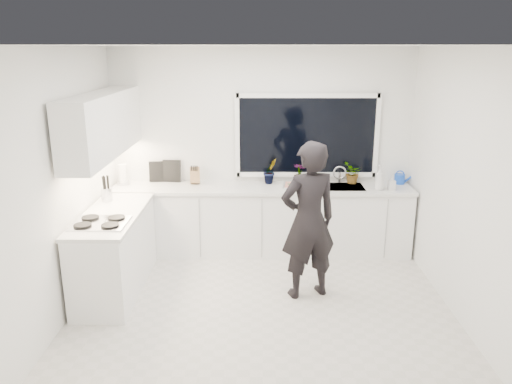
{
  "coord_description": "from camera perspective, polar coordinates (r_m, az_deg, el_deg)",
  "views": [
    {
      "loc": [
        -0.03,
        -4.87,
        2.69
      ],
      "look_at": [
        -0.07,
        0.4,
        1.15
      ],
      "focal_mm": 35.0,
      "sensor_mm": 36.0,
      "label": 1
    }
  ],
  "objects": [
    {
      "name": "paper_towel_roll",
      "position": [
        6.87,
        -14.95,
        1.91
      ],
      "size": [
        0.12,
        0.12,
        0.26
      ],
      "primitive_type": "cylinder",
      "rotation": [
        0.0,
        0.0,
        -0.13
      ],
      "color": "silver",
      "rests_on": "countertop_back"
    },
    {
      "name": "stovetop",
      "position": [
        5.44,
        -17.4,
        -3.32
      ],
      "size": [
        0.56,
        0.48,
        0.03
      ],
      "primitive_type": "cube",
      "color": "black",
      "rests_on": "countertop_left"
    },
    {
      "name": "pizza",
      "position": [
        6.55,
        4.98,
        0.82
      ],
      "size": [
        0.4,
        0.3,
        0.01
      ],
      "primitive_type": "cube",
      "rotation": [
        0.0,
        0.0,
        -0.1
      ],
      "color": "#C9421A",
      "rests_on": "pizza_tray"
    },
    {
      "name": "utensil_crock",
      "position": [
        6.19,
        -16.68,
        -0.26
      ],
      "size": [
        0.16,
        0.16,
        0.16
      ],
      "primitive_type": "cylinder",
      "rotation": [
        0.0,
        0.0,
        0.31
      ],
      "color": "#B2B2B7",
      "rests_on": "countertop_left"
    },
    {
      "name": "window",
      "position": [
        6.73,
        5.83,
        6.43
      ],
      "size": [
        1.8,
        0.02,
        1.0
      ],
      "primitive_type": "cube",
      "color": "black",
      "rests_on": "wall_back"
    },
    {
      "name": "wall_right",
      "position": [
        5.45,
        22.39,
        0.8
      ],
      "size": [
        0.02,
        3.5,
        2.7
      ],
      "primitive_type": "cube",
      "color": "white",
      "rests_on": "ground"
    },
    {
      "name": "countertop_back",
      "position": [
        6.56,
        0.67,
        0.44
      ],
      "size": [
        3.94,
        0.62,
        0.04
      ],
      "primitive_type": "cube",
      "color": "silver",
      "rests_on": "base_cabinets_back"
    },
    {
      "name": "soap_bottles",
      "position": [
        6.58,
        14.25,
        1.44
      ],
      "size": [
        0.28,
        0.16,
        0.32
      ],
      "color": "#D8BF66",
      "rests_on": "countertop_back"
    },
    {
      "name": "faucet",
      "position": [
        6.82,
        9.53,
        1.95
      ],
      "size": [
        0.03,
        0.03,
        0.22
      ],
      "primitive_type": "cylinder",
      "color": "silver",
      "rests_on": "countertop_back"
    },
    {
      "name": "countertop_left",
      "position": [
        5.76,
        -16.15,
        -2.5
      ],
      "size": [
        0.62,
        1.6,
        0.04
      ],
      "primitive_type": "cube",
      "color": "silver",
      "rests_on": "base_cabinets_left"
    },
    {
      "name": "wall_left",
      "position": [
        5.43,
        -20.98,
        0.89
      ],
      "size": [
        0.02,
        3.5,
        2.7
      ],
      "primitive_type": "cube",
      "color": "white",
      "rests_on": "ground"
    },
    {
      "name": "pizza_tray",
      "position": [
        6.55,
        4.98,
        0.68
      ],
      "size": [
        0.44,
        0.34,
        0.03
      ],
      "primitive_type": "cube",
      "rotation": [
        0.0,
        0.0,
        -0.1
      ],
      "color": "#B0AFB4",
      "rests_on": "countertop_back"
    },
    {
      "name": "upper_cabinets",
      "position": [
        5.9,
        -17.06,
        7.39
      ],
      "size": [
        0.34,
        2.1,
        0.7
      ],
      "primitive_type": "cube",
      "color": "white",
      "rests_on": "wall_left"
    },
    {
      "name": "picture_frame_large",
      "position": [
        6.9,
        -11.21,
        2.3
      ],
      "size": [
        0.22,
        0.04,
        0.28
      ],
      "primitive_type": "cube",
      "rotation": [
        0.0,
        0.0,
        0.11
      ],
      "color": "black",
      "rests_on": "countertop_back"
    },
    {
      "name": "knife_block",
      "position": [
        6.73,
        -7.0,
        1.87
      ],
      "size": [
        0.14,
        0.12,
        0.22
      ],
      "primitive_type": "cube",
      "rotation": [
        0.0,
        0.0,
        0.14
      ],
      "color": "#A0804A",
      "rests_on": "countertop_back"
    },
    {
      "name": "floor",
      "position": [
        5.57,
        0.7,
        -12.71
      ],
      "size": [
        4.0,
        3.5,
        0.02
      ],
      "primitive_type": "cube",
      "color": "beige",
      "rests_on": "ground"
    },
    {
      "name": "base_cabinets_back",
      "position": [
        6.71,
        0.66,
        -3.32
      ],
      "size": [
        3.92,
        0.58,
        0.88
      ],
      "primitive_type": "cube",
      "color": "white",
      "rests_on": "floor"
    },
    {
      "name": "picture_frame_small",
      "position": [
        6.87,
        -9.62,
        2.39
      ],
      "size": [
        0.25,
        0.04,
        0.3
      ],
      "primitive_type": "cube",
      "rotation": [
        0.0,
        0.0,
        -0.09
      ],
      "color": "black",
      "rests_on": "countertop_back"
    },
    {
      "name": "sink",
      "position": [
        6.67,
        9.73,
        0.19
      ],
      "size": [
        0.58,
        0.42,
        0.14
      ],
      "primitive_type": "cube",
      "color": "silver",
      "rests_on": "countertop_back"
    },
    {
      "name": "ceiling",
      "position": [
        4.87,
        0.82,
        16.52
      ],
      "size": [
        4.0,
        3.5,
        0.02
      ],
      "primitive_type": "cube",
      "color": "white",
      "rests_on": "wall_back"
    },
    {
      "name": "person",
      "position": [
        5.43,
        6.01,
        -3.29
      ],
      "size": [
        0.74,
        0.61,
        1.76
      ],
      "primitive_type": "imported",
      "rotation": [
        0.0,
        0.0,
        3.48
      ],
      "color": "black",
      "rests_on": "floor"
    },
    {
      "name": "watering_can",
      "position": [
        6.96,
        16.08,
        1.45
      ],
      "size": [
        0.15,
        0.15,
        0.13
      ],
      "primitive_type": "cylinder",
      "rotation": [
        0.0,
        0.0,
        -0.06
      ],
      "color": "blue",
      "rests_on": "countertop_back"
    },
    {
      "name": "base_cabinets_left",
      "position": [
        5.92,
        -15.8,
        -6.72
      ],
      "size": [
        0.58,
        1.6,
        0.88
      ],
      "primitive_type": "cube",
      "color": "white",
      "rests_on": "floor"
    },
    {
      "name": "herb_plants",
      "position": [
        6.73,
        7.0,
        2.23
      ],
      "size": [
        1.38,
        0.32,
        0.34
      ],
      "color": "#26662D",
      "rests_on": "countertop_back"
    },
    {
      "name": "wall_back",
      "position": [
        6.77,
        0.67,
        4.85
      ],
      "size": [
        4.0,
        0.02,
        2.7
      ],
      "primitive_type": "cube",
      "color": "white",
      "rests_on": "ground"
    }
  ]
}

